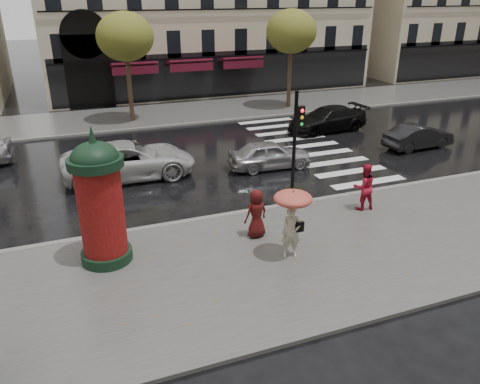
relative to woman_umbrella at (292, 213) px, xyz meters
name	(u,v)px	position (x,y,z in m)	size (l,w,h in m)	color
ground	(285,251)	(0.07, 0.50, -1.59)	(160.00, 160.00, 0.00)	black
near_sidewalk	(292,257)	(0.07, 0.00, -1.53)	(90.00, 7.00, 0.12)	#474744
far_sidewalk	(161,115)	(0.07, 19.50, -1.53)	(90.00, 6.00, 0.12)	#474744
near_kerb	(250,211)	(0.07, 3.50, -1.52)	(90.00, 0.25, 0.14)	slate
far_kerb	(171,126)	(0.07, 16.50, -1.52)	(90.00, 0.25, 0.14)	slate
zebra_crossing	(307,146)	(6.07, 10.10, -1.59)	(3.60, 11.75, 0.01)	silver
tree_far_left	(125,37)	(-1.93, 18.50, 3.58)	(3.40, 3.40, 6.64)	#38281C
tree_far_right	(291,32)	(9.07, 18.50, 3.58)	(3.40, 3.40, 6.64)	#38281C
woman_umbrella	(292,213)	(0.00, 0.00, 0.00)	(1.16, 1.16, 2.23)	#BFB59E
woman_red	(364,187)	(4.07, 2.14, -0.58)	(0.87, 0.68, 1.79)	#B5162E
man_burgundy	(256,213)	(-0.49, 1.58, -0.64)	(0.81, 0.53, 1.66)	#470E0E
morris_column	(100,199)	(-5.32, 1.81, 0.55)	(1.57, 1.57, 4.22)	black
traffic_light	(296,139)	(1.71, 3.21, 1.20)	(0.31, 0.43, 4.40)	black
car_silver	(270,155)	(2.76, 7.71, -0.93)	(1.55, 3.86, 1.32)	silver
car_darkgrey	(419,137)	(11.34, 7.69, -0.96)	(1.33, 3.83, 1.26)	black
car_white	(129,160)	(-3.55, 8.84, -0.79)	(2.67, 5.79, 1.61)	silver
car_black	(327,119)	(8.56, 12.32, -0.88)	(1.99, 4.90, 1.42)	black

